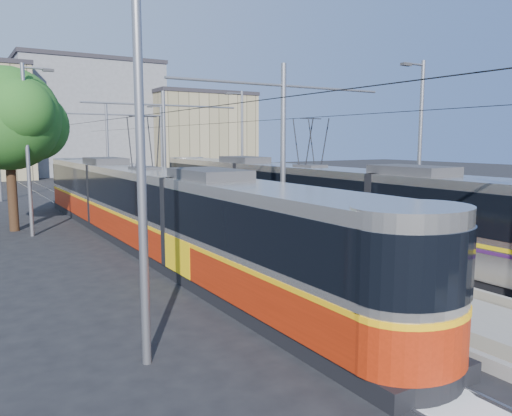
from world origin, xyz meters
TOP-DOWN VIEW (x-y plane):
  - ground at (0.00, 0.00)m, footprint 160.00×160.00m
  - platform at (0.00, 17.00)m, footprint 4.00×50.00m
  - tactile_strip_left at (-1.45, 17.00)m, footprint 0.70×50.00m
  - tactile_strip_right at (1.45, 17.00)m, footprint 0.70×50.00m
  - rails at (0.00, 17.00)m, footprint 8.71×70.00m
  - tram_left at (-3.60, 13.09)m, footprint 2.43×30.74m
  - tram_right at (3.60, 10.99)m, footprint 2.43×30.10m
  - catenary at (0.00, 14.15)m, footprint 9.20×70.00m
  - street_lamps at (-0.00, 21.00)m, footprint 15.18×38.22m
  - shelter at (1.19, 14.73)m, footprint 0.88×1.10m
  - tree at (-7.73, 20.22)m, footprint 5.57×5.15m
  - building_centre at (6.00, 64.00)m, footprint 18.36×14.28m
  - building_right at (20.00, 58.00)m, footprint 14.28×10.20m

SIDE VIEW (x-z plane):
  - ground at x=0.00m, z-range 0.00..0.00m
  - rails at x=0.00m, z-range 0.00..0.03m
  - platform at x=0.00m, z-range 0.00..0.30m
  - tactile_strip_left at x=-1.45m, z-range 0.30..0.31m
  - tactile_strip_right at x=1.45m, z-range 0.30..0.31m
  - shelter at x=1.19m, z-range 0.35..2.46m
  - tram_left at x=-3.60m, z-range -1.04..4.46m
  - tram_right at x=3.60m, z-range -0.89..4.61m
  - street_lamps at x=0.00m, z-range 0.18..8.18m
  - catenary at x=0.00m, z-range 1.02..8.02m
  - tree at x=-7.73m, z-range 1.42..9.51m
  - building_right at x=20.00m, z-range 0.01..11.23m
  - building_centre at x=6.00m, z-range 0.01..15.10m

